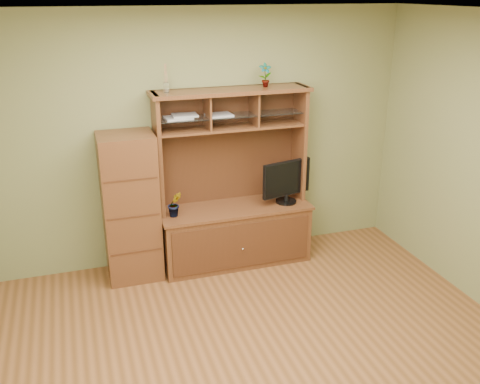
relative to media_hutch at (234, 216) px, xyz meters
name	(u,v)px	position (x,y,z in m)	size (l,w,h in m)	color
room	(269,207)	(-0.27, -1.73, 0.83)	(4.54, 4.04, 2.74)	brown
media_hutch	(234,216)	(0.00, 0.00, 0.00)	(1.66, 0.61, 1.90)	#432713
monitor	(287,181)	(0.58, -0.08, 0.38)	(0.59, 0.23, 0.47)	black
orchid_plant	(175,204)	(-0.66, -0.08, 0.26)	(0.15, 0.12, 0.27)	#2D5A1E
top_plant	(265,75)	(0.37, 0.08, 1.50)	(0.13, 0.09, 0.25)	#335C20
reed_diffuser	(166,81)	(-0.66, 0.08, 1.49)	(0.06, 0.06, 0.28)	silver
magazines	(194,116)	(-0.40, 0.08, 1.13)	(0.71, 0.23, 0.04)	#AEADB2
side_cabinet	(130,208)	(-1.10, 0.00, 0.25)	(0.55, 0.50, 1.53)	#432713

